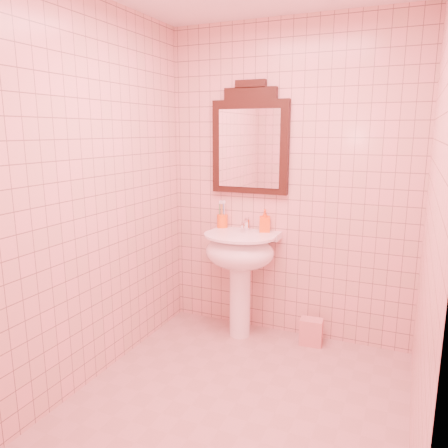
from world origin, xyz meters
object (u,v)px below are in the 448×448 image
at_px(toothbrush_cup, 222,221).
at_px(towel, 311,332).
at_px(mirror, 250,142).
at_px(soap_dispenser, 265,221).
at_px(pedestal_sink, 240,259).

bearing_deg(toothbrush_cup, towel, -6.90).
height_order(mirror, soap_dispenser, mirror).
bearing_deg(towel, pedestal_sink, -172.23).
height_order(toothbrush_cup, soap_dispenser, toothbrush_cup).
bearing_deg(soap_dispenser, towel, -29.65).
xyz_separation_m(toothbrush_cup, towel, (0.81, -0.10, -0.81)).
bearing_deg(mirror, towel, -11.85).
relative_size(pedestal_sink, toothbrush_cup, 4.21).
bearing_deg(pedestal_sink, toothbrush_cup, 142.42).
xyz_separation_m(mirror, towel, (0.58, -0.12, -1.47)).
height_order(pedestal_sink, mirror, mirror).
xyz_separation_m(pedestal_sink, soap_dispenser, (0.15, 0.16, 0.29)).
relative_size(pedestal_sink, soap_dispenser, 4.66).
distance_m(soap_dispenser, towel, 0.96).
distance_m(mirror, soap_dispenser, 0.64).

